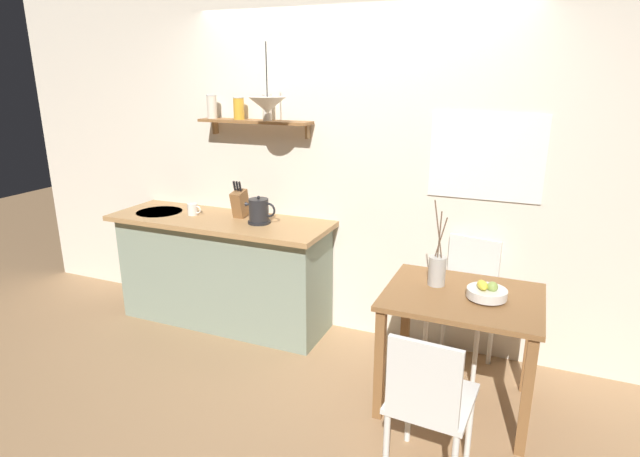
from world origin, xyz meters
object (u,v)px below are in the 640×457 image
(dining_chair_near, at_px, (428,400))
(dining_chair_far, at_px, (465,297))
(twig_vase, at_px, (437,270))
(knife_block, at_px, (240,203))
(fruit_bowl, at_px, (487,292))
(electric_kettle, at_px, (259,211))
(coffee_mug_by_sink, at_px, (193,209))
(dining_table, at_px, (461,314))
(pendant_lamp, at_px, (267,105))

(dining_chair_near, bearing_deg, dining_chair_far, 89.71)
(twig_vase, relative_size, knife_block, 1.80)
(dining_chair_far, xyz_separation_m, knife_block, (-1.80, -0.02, 0.52))
(fruit_bowl, relative_size, electric_kettle, 0.90)
(coffee_mug_by_sink, bearing_deg, electric_kettle, 0.16)
(knife_block, xyz_separation_m, coffee_mug_by_sink, (-0.39, -0.09, -0.07))
(electric_kettle, bearing_deg, knife_block, 157.97)
(dining_table, relative_size, coffee_mug_by_sink, 7.59)
(knife_block, distance_m, pendant_lamp, 0.88)
(dining_table, distance_m, twig_vase, 0.30)
(twig_vase, distance_m, coffee_mug_by_sink, 2.08)
(twig_vase, bearing_deg, pendant_lamp, 169.77)
(electric_kettle, bearing_deg, dining_chair_far, 4.21)
(dining_chair_near, bearing_deg, knife_block, 145.68)
(coffee_mug_by_sink, xyz_separation_m, pendant_lamp, (0.76, -0.07, 0.86))
(dining_chair_near, relative_size, coffee_mug_by_sink, 7.18)
(dining_chair_far, bearing_deg, pendant_lamp, -172.43)
(dining_chair_far, bearing_deg, dining_table, -86.05)
(twig_vase, bearing_deg, knife_block, 166.46)
(fruit_bowl, height_order, twig_vase, twig_vase)
(dining_table, relative_size, dining_chair_near, 1.06)
(dining_chair_far, relative_size, knife_block, 3.07)
(dining_table, xyz_separation_m, twig_vase, (-0.18, 0.09, 0.23))
(pendant_lamp, bearing_deg, knife_block, 155.58)
(dining_table, height_order, pendant_lamp, pendant_lamp)
(dining_table, bearing_deg, coffee_mug_by_sink, 170.05)
(fruit_bowl, relative_size, knife_block, 0.76)
(coffee_mug_by_sink, bearing_deg, knife_block, 13.26)
(coffee_mug_by_sink, bearing_deg, dining_chair_far, 3.07)
(twig_vase, bearing_deg, electric_kettle, 167.87)
(electric_kettle, relative_size, pendant_lamp, 0.54)
(dining_chair_near, distance_m, fruit_bowl, 0.81)
(fruit_bowl, bearing_deg, pendant_lamp, 168.28)
(dining_table, height_order, coffee_mug_by_sink, coffee_mug_by_sink)
(dining_chair_near, height_order, knife_block, knife_block)
(dining_table, distance_m, electric_kettle, 1.70)
(dining_table, distance_m, dining_chair_near, 0.75)
(twig_vase, height_order, electric_kettle, twig_vase)
(fruit_bowl, bearing_deg, electric_kettle, 166.85)
(dining_chair_near, height_order, fruit_bowl, fruit_bowl)
(dining_chair_near, distance_m, coffee_mug_by_sink, 2.51)
(electric_kettle, xyz_separation_m, coffee_mug_by_sink, (-0.62, -0.00, -0.05))
(knife_block, bearing_deg, twig_vase, -13.54)
(dining_table, height_order, twig_vase, twig_vase)
(dining_chair_near, xyz_separation_m, pendant_lamp, (-1.43, 1.06, 1.33))
(electric_kettle, bearing_deg, coffee_mug_by_sink, -179.84)
(twig_vase, bearing_deg, coffee_mug_by_sink, 171.51)
(dining_table, xyz_separation_m, dining_chair_near, (-0.04, -0.74, -0.14))
(twig_vase, xyz_separation_m, knife_block, (-1.66, 0.40, 0.18))
(dining_table, distance_m, fruit_bowl, 0.22)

